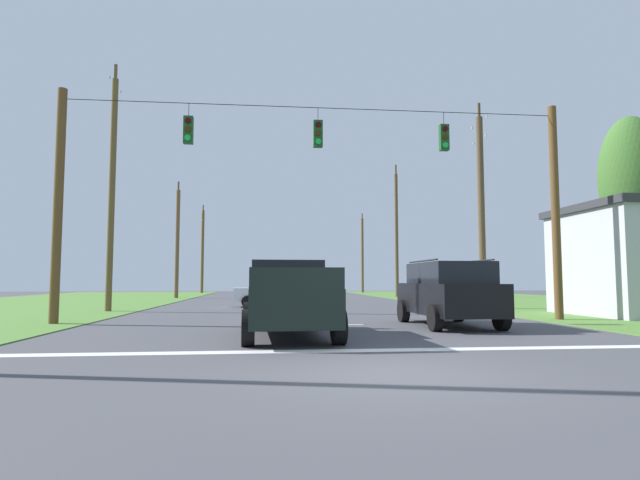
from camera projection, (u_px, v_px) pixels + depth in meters
name	position (u px, v px, depth m)	size (l,w,h in m)	color
ground_plane	(387.00, 373.00, 7.86)	(120.00, 120.00, 0.00)	#47474C
shoulder_grass_right	(635.00, 310.00, 24.35)	(16.00, 80.00, 0.03)	#527F33
stop_bar_stripe	(358.00, 350.00, 10.40)	(14.55, 0.45, 0.01)	white
lane_dash_0	(325.00, 325.00, 16.35)	(0.15, 2.50, 0.01)	white
lane_dash_1	(307.00, 311.00, 23.66)	(0.15, 2.50, 0.01)	white
lane_dash_2	(299.00, 305.00, 29.11)	(0.15, 2.50, 0.01)	white
lane_dash_3	(293.00, 300.00, 36.16)	(0.15, 2.50, 0.01)	white
lane_dash_4	(289.00, 297.00, 43.93)	(0.15, 2.50, 0.01)	white
overhead_signal_span	(319.00, 197.00, 17.76)	(17.66, 0.31, 7.86)	brown
pickup_truck	(288.00, 298.00, 13.16)	(2.43, 5.47, 1.95)	black
suv_black	(448.00, 292.00, 16.03)	(2.24, 4.82, 2.05)	black
distant_car_crossing_white	(274.00, 292.00, 27.50)	(4.40, 2.22, 1.52)	silver
utility_pole_mid_right	(481.00, 207.00, 25.84)	(0.34, 1.92, 10.54)	brown
utility_pole_far_right	(397.00, 233.00, 43.13)	(0.28, 1.99, 11.26)	brown
utility_pole_near_left	(362.00, 253.00, 58.73)	(0.30, 1.90, 9.16)	brown
utility_pole_far_left	(112.00, 189.00, 23.61)	(0.29, 1.85, 11.60)	brown
utility_pole_distant_right	(177.00, 242.00, 40.45)	(0.31, 1.81, 9.31)	brown
utility_pole_distant_left	(202.00, 250.00, 56.81)	(0.32, 1.71, 9.84)	brown
tree_roadside_right	(632.00, 180.00, 20.60)	(2.46, 2.46, 8.10)	brown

